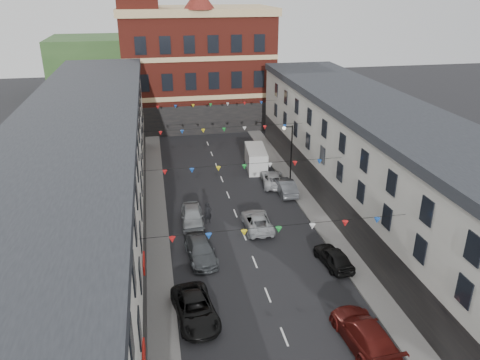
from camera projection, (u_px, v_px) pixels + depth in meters
ground at (255, 262)px, 34.28m from camera, size 160.00×160.00×0.00m
pavement_left at (159, 256)px, 34.88m from camera, size 1.80×64.00×0.15m
pavement_right at (334, 239)px, 37.24m from camera, size 1.80×64.00×0.15m
terrace_left at (80, 204)px, 31.08m from camera, size 8.40×56.00×10.70m
terrace_right at (405, 184)px, 35.32m from camera, size 8.40×56.00×9.70m
civic_building at (197, 66)px, 65.47m from camera, size 20.60×13.30×18.50m
clock_tower at (139, 17)px, 58.88m from camera, size 5.60×5.60×30.00m
distant_hill at (163, 63)px, 87.78m from camera, size 40.00×14.00×10.00m
street_lamp at (289, 146)px, 46.56m from camera, size 1.10×0.36×6.00m
car_left_c at (195, 309)px, 28.27m from camera, size 2.92×5.29×1.40m
car_left_d at (201, 250)px, 34.50m from camera, size 2.37×4.92×1.38m
car_left_e at (192, 216)px, 39.37m from camera, size 1.97×4.59×1.55m
car_right_c at (365, 334)px, 26.12m from camera, size 2.63×5.67×1.60m
car_right_d at (334, 257)px, 33.65m from camera, size 2.09×4.19×1.37m
car_right_e at (285, 186)px, 45.27m from camera, size 1.55×4.38×1.44m
car_right_f at (273, 179)px, 47.23m from camera, size 2.71×4.82×1.27m
moving_car at (257, 221)px, 38.82m from camera, size 2.20×4.71×1.31m
white_van at (256, 158)px, 51.23m from camera, size 2.54×5.40×2.31m
pedestrian at (208, 213)px, 39.50m from camera, size 0.78×0.60×1.90m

